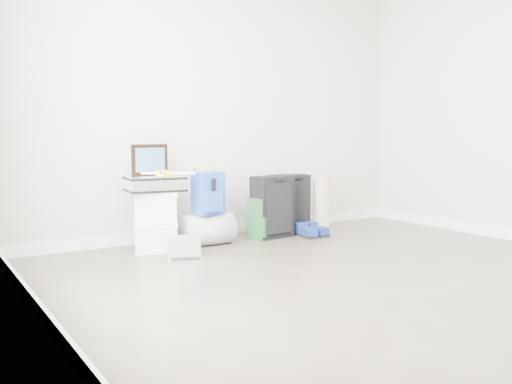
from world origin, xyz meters
TOP-DOWN VIEW (x-y plane):
  - ground at (0.00, 0.00)m, footprint 5.00×5.00m
  - room_envelope at (0.00, 0.02)m, footprint 4.52×5.02m
  - boxes_stack at (-0.97, 2.08)m, footprint 0.46×0.42m
  - briefcase at (-0.97, 2.08)m, footprint 0.53×0.41m
  - painting at (-0.97, 2.18)m, footprint 0.37×0.10m
  - drone at (-0.89, 2.06)m, footprint 0.51×0.51m
  - duffel_bag at (-0.44, 2.08)m, footprint 0.51×0.33m
  - blue_backpack at (-0.44, 2.05)m, footprint 0.32×0.27m
  - large_suitcase at (0.30, 2.06)m, footprint 0.43×0.30m
  - green_backpack at (0.19, 2.08)m, footprint 0.35×0.33m
  - carry_on at (0.71, 2.29)m, footprint 0.44×0.34m
  - shoes at (0.68, 1.89)m, footprint 0.27×0.31m
  - rolled_rug at (1.00, 2.11)m, footprint 0.19×0.19m
  - laptop at (-0.90, 1.63)m, footprint 0.33×0.28m

SIDE VIEW (x-z plane):
  - ground at x=0.00m, z-range 0.00..0.00m
  - shoes at x=0.68m, z-range 0.00..0.10m
  - laptop at x=-0.90m, z-range -0.05..0.15m
  - duffel_bag at x=-0.44m, z-range 0.00..0.30m
  - green_backpack at x=0.19m, z-range -0.01..0.41m
  - boxes_stack at x=-0.97m, z-range 0.00..0.55m
  - rolled_rug at x=1.00m, z-range 0.00..0.59m
  - carry_on at x=0.71m, z-range 0.00..0.62m
  - large_suitcase at x=0.30m, z-range 0.00..0.63m
  - blue_backpack at x=-0.44m, z-range 0.30..0.70m
  - briefcase at x=-0.97m, z-range 0.54..0.69m
  - drone at x=-0.89m, z-range 0.69..0.74m
  - painting at x=-0.97m, z-range 0.69..0.97m
  - room_envelope at x=0.00m, z-range 0.37..3.08m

